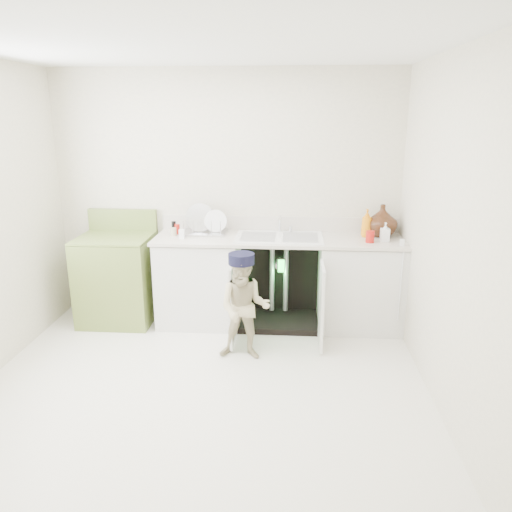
% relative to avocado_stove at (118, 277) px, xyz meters
% --- Properties ---
extents(ground, '(3.50, 3.50, 0.00)m').
position_rel_avocado_stove_xyz_m(ground, '(1.09, -1.18, -0.46)').
color(ground, silver).
rests_on(ground, ground).
extents(room_shell, '(6.00, 5.50, 1.26)m').
position_rel_avocado_stove_xyz_m(room_shell, '(1.09, -1.18, 0.79)').
color(room_shell, beige).
rests_on(room_shell, ground).
extents(counter_run, '(2.44, 1.02, 1.21)m').
position_rel_avocado_stove_xyz_m(counter_run, '(1.67, 0.03, 0.01)').
color(counter_run, silver).
rests_on(counter_run, ground).
extents(avocado_stove, '(0.71, 0.65, 1.11)m').
position_rel_avocado_stove_xyz_m(avocado_stove, '(0.00, 0.00, 0.00)').
color(avocado_stove, olive).
rests_on(avocado_stove, ground).
extents(repair_worker, '(0.57, 0.61, 0.94)m').
position_rel_avocado_stove_xyz_m(repair_worker, '(1.37, -0.74, 0.02)').
color(repair_worker, beige).
rests_on(repair_worker, ground).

